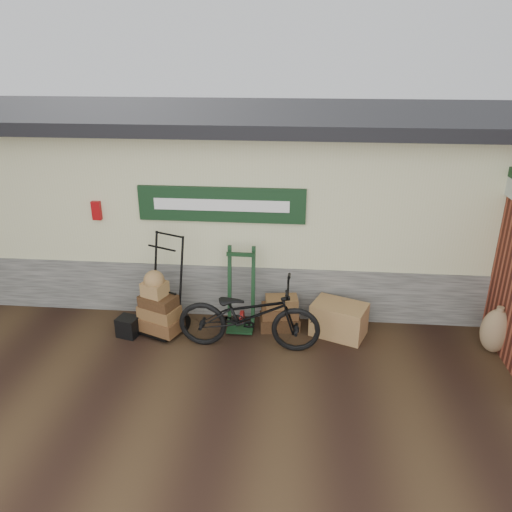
{
  "coord_description": "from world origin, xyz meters",
  "views": [
    {
      "loc": [
        0.91,
        -6.33,
        4.18
      ],
      "look_at": [
        0.24,
        0.9,
        1.14
      ],
      "focal_mm": 35.0,
      "sensor_mm": 36.0,
      "label": 1
    }
  ],
  "objects": [
    {
      "name": "wicker_hamper",
      "position": [
        1.58,
        0.55,
        0.26
      ],
      "size": [
        0.94,
        0.79,
        0.53
      ],
      "primitive_type": "cube",
      "rotation": [
        0.0,
        0.0,
        -0.39
      ],
      "color": "olive",
      "rests_on": "ground"
    },
    {
      "name": "green_barrow",
      "position": [
        0.03,
        0.63,
        0.68
      ],
      "size": [
        0.5,
        0.42,
        1.35
      ],
      "primitive_type": null,
      "rotation": [
        0.0,
        0.0,
        -0.02
      ],
      "color": "black",
      "rests_on": "ground"
    },
    {
      "name": "black_trunk",
      "position": [
        -1.7,
        0.21,
        0.16
      ],
      "size": [
        0.37,
        0.34,
        0.31
      ],
      "primitive_type": "cube",
      "rotation": [
        0.0,
        0.0,
        -0.26
      ],
      "color": "black",
      "rests_on": "ground"
    },
    {
      "name": "burlap_sack_left",
      "position": [
        3.83,
        0.28,
        0.35
      ],
      "size": [
        0.48,
        0.42,
        0.7
      ],
      "primitive_type": "ellipsoid",
      "rotation": [
        0.0,
        0.0,
        -0.14
      ],
      "color": "olive",
      "rests_on": "ground"
    },
    {
      "name": "bicycle",
      "position": [
        0.21,
        0.06,
        0.62
      ],
      "size": [
        0.79,
        2.13,
        1.23
      ],
      "primitive_type": "imported",
      "rotation": [
        0.0,
        0.0,
        1.55
      ],
      "color": "black",
      "rests_on": "ground"
    },
    {
      "name": "porter_trolley",
      "position": [
        -1.15,
        0.48,
        0.8
      ],
      "size": [
        0.97,
        0.86,
        1.59
      ],
      "primitive_type": null,
      "rotation": [
        0.0,
        0.0,
        -0.4
      ],
      "color": "black",
      "rests_on": "ground"
    },
    {
      "name": "station_building",
      "position": [
        -0.01,
        2.74,
        1.61
      ],
      "size": [
        14.4,
        4.1,
        3.2
      ],
      "color": "#4C4C47",
      "rests_on": "ground"
    },
    {
      "name": "ground",
      "position": [
        0.0,
        0.0,
        0.0
      ],
      "size": [
        80.0,
        80.0,
        0.0
      ],
      "primitive_type": "plane",
      "color": "black",
      "rests_on": "ground"
    },
    {
      "name": "suitcase_stack",
      "position": [
        0.65,
        0.67,
        0.28
      ],
      "size": [
        0.67,
        0.47,
        0.55
      ],
      "primitive_type": null,
      "rotation": [
        0.0,
        0.0,
        0.14
      ],
      "color": "#321F0F",
      "rests_on": "ground"
    }
  ]
}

